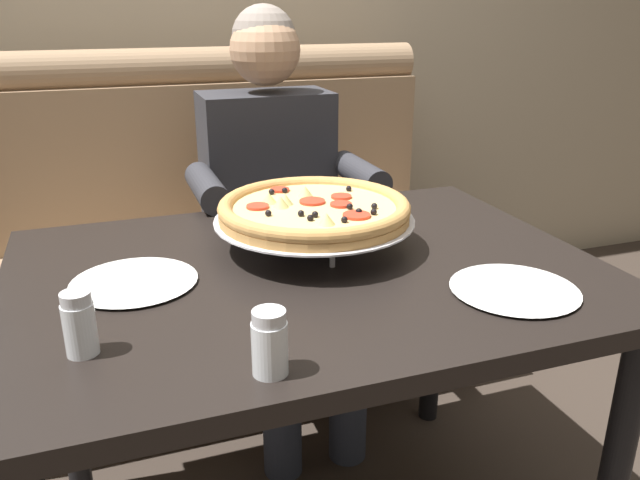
{
  "coord_description": "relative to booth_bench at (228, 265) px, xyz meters",
  "views": [
    {
      "loc": [
        -0.38,
        -1.15,
        1.27
      ],
      "look_at": [
        0.02,
        -0.01,
        0.82
      ],
      "focal_mm": 35.48,
      "sensor_mm": 36.0,
      "label": 1
    }
  ],
  "objects": [
    {
      "name": "booth_bench",
      "position": [
        0.0,
        0.0,
        0.0
      ],
      "size": [
        1.6,
        0.78,
        1.13
      ],
      "color": "#937556",
      "rests_on": "ground_plane"
    },
    {
      "name": "dining_table",
      "position": [
        0.0,
        -0.91,
        0.27
      ],
      "size": [
        1.21,
        0.89,
        0.76
      ],
      "color": "black",
      "rests_on": "ground_plane"
    },
    {
      "name": "diner_main",
      "position": [
        0.11,
        -0.27,
        0.31
      ],
      "size": [
        0.54,
        0.64,
        1.27
      ],
      "color": "#2D3342",
      "rests_on": "ground_plane"
    },
    {
      "name": "pizza",
      "position": [
        0.05,
        -0.81,
        0.45
      ],
      "size": [
        0.44,
        0.44,
        0.12
      ],
      "color": "silver",
      "rests_on": "dining_table"
    },
    {
      "name": "shaker_parmesan",
      "position": [
        -0.44,
        -1.13,
        0.4
      ],
      "size": [
        0.05,
        0.05,
        0.11
      ],
      "color": "white",
      "rests_on": "dining_table"
    },
    {
      "name": "shaker_pepper_flakes",
      "position": [
        -0.18,
        -1.28,
        0.4
      ],
      "size": [
        0.05,
        0.05,
        0.1
      ],
      "color": "white",
      "rests_on": "dining_table"
    },
    {
      "name": "plate_near_left",
      "position": [
        0.33,
        -1.16,
        0.37
      ],
      "size": [
        0.24,
        0.24,
        0.02
      ],
      "color": "white",
      "rests_on": "dining_table"
    },
    {
      "name": "plate_near_right",
      "position": [
        -0.35,
        -0.88,
        0.37
      ],
      "size": [
        0.25,
        0.25,
        0.02
      ],
      "color": "white",
      "rests_on": "dining_table"
    }
  ]
}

